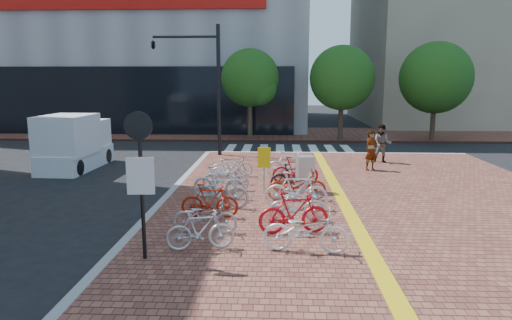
{
  "coord_description": "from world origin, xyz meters",
  "views": [
    {
      "loc": [
        -0.21,
        -12.81,
        4.13
      ],
      "look_at": [
        -0.94,
        3.05,
        1.3
      ],
      "focal_mm": 32.0,
      "sensor_mm": 36.0,
      "label": 1
    }
  ],
  "objects_px": {
    "bike_5": "(226,178)",
    "pedestrian_a": "(371,150)",
    "bike_1": "(205,216)",
    "bike_8": "(306,231)",
    "traffic_light_pole": "(189,66)",
    "bike_3": "(221,191)",
    "bike_11": "(296,191)",
    "bike_2": "(210,201)",
    "utility_box": "(305,174)",
    "bike_4": "(219,182)",
    "pedestrian_b": "(382,144)",
    "bike_14": "(295,170)",
    "bike_10": "(298,205)",
    "bike_15": "(288,164)",
    "bike_12": "(297,185)",
    "box_truck": "(74,143)",
    "bike_13": "(293,177)",
    "bike_9": "(294,213)",
    "bike_0": "(200,230)",
    "yellow_sign": "(264,162)",
    "bike_6": "(229,171)",
    "bike_7": "(232,166)",
    "notice_sign": "(140,168)"
  },
  "relations": [
    {
      "from": "bike_1",
      "to": "bike_12",
      "type": "height_order",
      "value": "bike_12"
    },
    {
      "from": "bike_12",
      "to": "bike_3",
      "type": "bearing_deg",
      "value": 106.13
    },
    {
      "from": "bike_9",
      "to": "notice_sign",
      "type": "distance_m",
      "value": 4.18
    },
    {
      "from": "bike_5",
      "to": "pedestrian_a",
      "type": "height_order",
      "value": "pedestrian_a"
    },
    {
      "from": "box_truck",
      "to": "bike_13",
      "type": "bearing_deg",
      "value": -23.9
    },
    {
      "from": "utility_box",
      "to": "bike_14",
      "type": "bearing_deg",
      "value": 102.86
    },
    {
      "from": "bike_2",
      "to": "pedestrian_a",
      "type": "bearing_deg",
      "value": -40.97
    },
    {
      "from": "bike_8",
      "to": "bike_10",
      "type": "xyz_separation_m",
      "value": [
        -0.09,
        2.31,
        -0.04
      ]
    },
    {
      "from": "bike_3",
      "to": "utility_box",
      "type": "xyz_separation_m",
      "value": [
        2.75,
        2.09,
        0.11
      ]
    },
    {
      "from": "bike_6",
      "to": "bike_13",
      "type": "relative_size",
      "value": 0.95
    },
    {
      "from": "bike_2",
      "to": "pedestrian_a",
      "type": "relative_size",
      "value": 0.94
    },
    {
      "from": "bike_3",
      "to": "bike_12",
      "type": "relative_size",
      "value": 0.92
    },
    {
      "from": "bike_11",
      "to": "bike_13",
      "type": "xyz_separation_m",
      "value": [
        -0.01,
        2.33,
        -0.09
      ]
    },
    {
      "from": "bike_1",
      "to": "bike_14",
      "type": "distance_m",
      "value": 6.3
    },
    {
      "from": "bike_5",
      "to": "bike_15",
      "type": "relative_size",
      "value": 0.96
    },
    {
      "from": "bike_2",
      "to": "bike_10",
      "type": "relative_size",
      "value": 1.03
    },
    {
      "from": "bike_1",
      "to": "bike_4",
      "type": "bearing_deg",
      "value": 3.23
    },
    {
      "from": "bike_5",
      "to": "bike_6",
      "type": "distance_m",
      "value": 1.13
    },
    {
      "from": "bike_0",
      "to": "bike_9",
      "type": "distance_m",
      "value": 2.58
    },
    {
      "from": "bike_5",
      "to": "box_truck",
      "type": "distance_m",
      "value": 8.77
    },
    {
      "from": "bike_4",
      "to": "bike_11",
      "type": "height_order",
      "value": "bike_11"
    },
    {
      "from": "bike_4",
      "to": "bike_7",
      "type": "height_order",
      "value": "bike_4"
    },
    {
      "from": "bike_5",
      "to": "pedestrian_b",
      "type": "relative_size",
      "value": 0.92
    },
    {
      "from": "bike_4",
      "to": "bike_9",
      "type": "bearing_deg",
      "value": -136.35
    },
    {
      "from": "pedestrian_b",
      "to": "notice_sign",
      "type": "xyz_separation_m",
      "value": [
        -7.99,
        -12.3,
        1.16
      ]
    },
    {
      "from": "bike_0",
      "to": "box_truck",
      "type": "relative_size",
      "value": 0.36
    },
    {
      "from": "bike_3",
      "to": "bike_11",
      "type": "height_order",
      "value": "bike_11"
    },
    {
      "from": "bike_1",
      "to": "pedestrian_a",
      "type": "xyz_separation_m",
      "value": [
        6.01,
        8.58,
        0.44
      ]
    },
    {
      "from": "bike_1",
      "to": "bike_15",
      "type": "distance_m",
      "value": 7.36
    },
    {
      "from": "bike_1",
      "to": "bike_9",
      "type": "bearing_deg",
      "value": -86.63
    },
    {
      "from": "bike_4",
      "to": "bike_8",
      "type": "bearing_deg",
      "value": -142.13
    },
    {
      "from": "bike_9",
      "to": "notice_sign",
      "type": "xyz_separation_m",
      "value": [
        -3.4,
        -1.89,
        1.53
      ]
    },
    {
      "from": "bike_11",
      "to": "bike_3",
      "type": "bearing_deg",
      "value": 95.88
    },
    {
      "from": "bike_13",
      "to": "yellow_sign",
      "type": "relative_size",
      "value": 1.0
    },
    {
      "from": "bike_1",
      "to": "bike_12",
      "type": "distance_m",
      "value": 4.2
    },
    {
      "from": "traffic_light_pole",
      "to": "bike_3",
      "type": "bearing_deg",
      "value": -74.16
    },
    {
      "from": "bike_4",
      "to": "pedestrian_a",
      "type": "height_order",
      "value": "pedestrian_a"
    },
    {
      "from": "bike_12",
      "to": "utility_box",
      "type": "xyz_separation_m",
      "value": [
        0.34,
        1.12,
        0.14
      ]
    },
    {
      "from": "pedestrian_a",
      "to": "traffic_light_pole",
      "type": "distance_m",
      "value": 10.24
    },
    {
      "from": "bike_5",
      "to": "utility_box",
      "type": "height_order",
      "value": "utility_box"
    },
    {
      "from": "bike_0",
      "to": "bike_2",
      "type": "distance_m",
      "value": 2.56
    },
    {
      "from": "bike_1",
      "to": "bike_3",
      "type": "relative_size",
      "value": 0.94
    },
    {
      "from": "bike_0",
      "to": "bike_11",
      "type": "distance_m",
      "value": 4.29
    },
    {
      "from": "bike_6",
      "to": "bike_10",
      "type": "height_order",
      "value": "bike_10"
    },
    {
      "from": "bike_1",
      "to": "bike_8",
      "type": "xyz_separation_m",
      "value": [
        2.55,
        -1.26,
        0.08
      ]
    },
    {
      "from": "bike_11",
      "to": "pedestrian_a",
      "type": "relative_size",
      "value": 1.1
    },
    {
      "from": "bike_13",
      "to": "utility_box",
      "type": "bearing_deg",
      "value": -118.92
    },
    {
      "from": "bike_11",
      "to": "yellow_sign",
      "type": "height_order",
      "value": "yellow_sign"
    },
    {
      "from": "bike_10",
      "to": "yellow_sign",
      "type": "distance_m",
      "value": 3.4
    },
    {
      "from": "bike_8",
      "to": "bike_14",
      "type": "bearing_deg",
      "value": 5.65
    }
  ]
}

